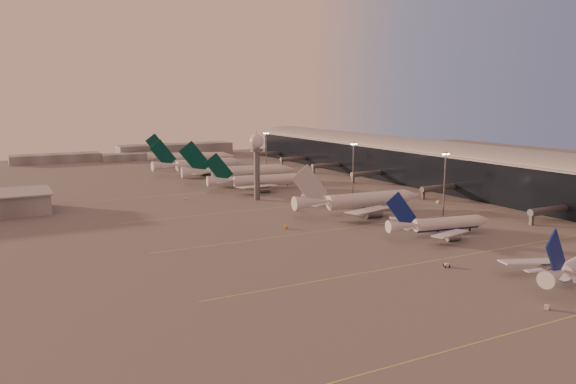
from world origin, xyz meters
name	(u,v)px	position (x,y,z in m)	size (l,w,h in m)	color
ground	(432,275)	(0.00, 0.00, 0.00)	(700.00, 700.00, 0.00)	#565454
taxiway_markings	(390,222)	(30.00, 56.00, 0.01)	(180.00, 185.25, 0.02)	#E0DB4F
terminal	(446,166)	(107.88, 110.09, 10.52)	(57.00, 362.00, 23.04)	black
radar_tower	(257,153)	(5.00, 120.00, 20.95)	(6.40, 6.40, 31.10)	#54565B
mast_b	(445,181)	(55.00, 55.00, 13.74)	(3.60, 0.56, 25.00)	#54565B
mast_c	(353,166)	(50.00, 110.00, 13.74)	(3.60, 0.56, 25.00)	#54565B
mast_d	(266,150)	(48.00, 200.00, 13.74)	(3.60, 0.56, 25.00)	#54565B
distant_horizon	(143,152)	(2.62, 325.14, 3.89)	(165.00, 37.50, 9.00)	slate
narrowbody_mid	(440,226)	(31.60, 31.57, 3.20)	(40.24, 31.90, 15.78)	silver
widebody_white	(360,203)	(29.98, 75.80, 3.56)	(58.38, 46.65, 20.53)	silver
greentail_a	(259,183)	(17.82, 146.18, 3.37)	(52.35, 41.99, 19.09)	silver
greentail_b	(240,174)	(19.33, 173.91, 4.09)	(63.55, 50.99, 23.16)	silver
greentail_c	(199,167)	(11.53, 218.19, 3.83)	(59.66, 48.02, 21.67)	silver
greentail_d	(191,159)	(21.55, 264.47, 3.80)	(56.98, 45.25, 21.51)	silver
gsv_truck_a	(547,304)	(5.81, -29.71, 1.12)	(5.67, 4.51, 2.20)	silver
gsv_tug_mid	(447,265)	(8.30, 3.61, 0.49)	(3.89, 3.24, 0.96)	silver
gsv_truck_b	(468,219)	(56.00, 42.78, 1.06)	(5.33, 2.45, 2.08)	silver
gsv_truck_c	(286,225)	(-9.40, 64.48, 1.24)	(6.05, 5.41, 2.42)	gold
gsv_catering_b	(439,198)	(71.63, 75.71, 2.31)	(6.02, 3.62, 4.61)	silver
gsv_tug_far	(296,210)	(8.66, 90.17, 0.46)	(3.32, 3.63, 0.89)	silver
gsv_truck_d	(186,198)	(-23.43, 135.22, 0.97)	(3.46, 4.97, 1.90)	silver
gsv_tug_hangar	(285,180)	(42.07, 164.37, 0.56)	(4.18, 3.03, 1.08)	#505355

